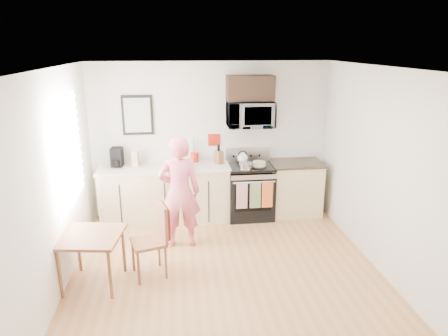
{
  "coord_description": "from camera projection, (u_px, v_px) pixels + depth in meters",
  "views": [
    {
      "loc": [
        -0.59,
        -4.31,
        2.85
      ],
      "look_at": [
        0.06,
        1.0,
        1.19
      ],
      "focal_mm": 32.0,
      "sensor_mm": 36.0,
      "label": 1
    }
  ],
  "objects": [
    {
      "name": "floor",
      "position": [
        229.0,
        282.0,
        5.0
      ],
      "size": [
        4.6,
        4.6,
        0.0
      ],
      "primitive_type": "plane",
      "color": "#A97041",
      "rests_on": "ground"
    },
    {
      "name": "back_wall",
      "position": [
        211.0,
        140.0,
        6.8
      ],
      "size": [
        4.0,
        0.04,
        2.6
      ],
      "primitive_type": "cube",
      "color": "beige",
      "rests_on": "floor"
    },
    {
      "name": "front_wall",
      "position": [
        279.0,
        310.0,
        2.43
      ],
      "size": [
        4.0,
        0.04,
        2.6
      ],
      "primitive_type": "cube",
      "color": "beige",
      "rests_on": "floor"
    },
    {
      "name": "left_wall",
      "position": [
        49.0,
        192.0,
        4.38
      ],
      "size": [
        0.04,
        4.6,
        2.6
      ],
      "primitive_type": "cube",
      "color": "beige",
      "rests_on": "floor"
    },
    {
      "name": "right_wall",
      "position": [
        392.0,
        178.0,
        4.85
      ],
      "size": [
        0.04,
        4.6,
        2.6
      ],
      "primitive_type": "cube",
      "color": "beige",
      "rests_on": "floor"
    },
    {
      "name": "ceiling",
      "position": [
        229.0,
        69.0,
        4.23
      ],
      "size": [
        4.0,
        4.6,
        0.04
      ],
      "primitive_type": "cube",
      "color": "white",
      "rests_on": "back_wall"
    },
    {
      "name": "window",
      "position": [
        68.0,
        152.0,
        5.07
      ],
      "size": [
        0.06,
        1.4,
        1.5
      ],
      "color": "silver",
      "rests_on": "left_wall"
    },
    {
      "name": "cabinet_left",
      "position": [
        165.0,
        195.0,
        6.67
      ],
      "size": [
        2.1,
        0.6,
        0.9
      ],
      "primitive_type": "cube",
      "color": "tan",
      "rests_on": "floor"
    },
    {
      "name": "countertop_left",
      "position": [
        164.0,
        168.0,
        6.53
      ],
      "size": [
        2.14,
        0.64,
        0.04
      ],
      "primitive_type": "cube",
      "color": "beige",
      "rests_on": "cabinet_left"
    },
    {
      "name": "cabinet_right",
      "position": [
        295.0,
        189.0,
        6.93
      ],
      "size": [
        0.84,
        0.6,
        0.9
      ],
      "primitive_type": "cube",
      "color": "tan",
      "rests_on": "floor"
    },
    {
      "name": "countertop_right",
      "position": [
        296.0,
        163.0,
        6.79
      ],
      "size": [
        0.88,
        0.64,
        0.04
      ],
      "primitive_type": "cube",
      "color": "black",
      "rests_on": "cabinet_right"
    },
    {
      "name": "range",
      "position": [
        250.0,
        192.0,
        6.82
      ],
      "size": [
        0.76,
        0.7,
        1.16
      ],
      "color": "black",
      "rests_on": "floor"
    },
    {
      "name": "microwave",
      "position": [
        250.0,
        114.0,
        6.52
      ],
      "size": [
        0.76,
        0.51,
        0.42
      ],
      "primitive_type": "imported",
      "color": "#B5B6BA",
      "rests_on": "back_wall"
    },
    {
      "name": "upper_cabinet",
      "position": [
        250.0,
        88.0,
        6.44
      ],
      "size": [
        0.76,
        0.35,
        0.4
      ],
      "primitive_type": "cube",
      "color": "black",
      "rests_on": "back_wall"
    },
    {
      "name": "wall_art",
      "position": [
        138.0,
        115.0,
        6.5
      ],
      "size": [
        0.5,
        0.04,
        0.65
      ],
      "color": "black",
      "rests_on": "back_wall"
    },
    {
      "name": "wall_trivet",
      "position": [
        214.0,
        140.0,
        6.79
      ],
      "size": [
        0.2,
        0.02,
        0.2
      ],
      "primitive_type": "cube",
      "color": "red",
      "rests_on": "back_wall"
    },
    {
      "name": "person",
      "position": [
        179.0,
        192.0,
        5.71
      ],
      "size": [
        0.61,
        0.41,
        1.66
      ],
      "primitive_type": "imported",
      "rotation": [
        0.0,
        0.0,
        3.16
      ],
      "color": "#DF3D59",
      "rests_on": "floor"
    },
    {
      "name": "dining_table",
      "position": [
        91.0,
        241.0,
        4.8
      ],
      "size": [
        0.71,
        0.71,
        0.67
      ],
      "rotation": [
        0.0,
        0.0,
        -0.15
      ],
      "color": "brown",
      "rests_on": "floor"
    },
    {
      "name": "chair",
      "position": [
        158.0,
        229.0,
        5.04
      ],
      "size": [
        0.54,
        0.5,
        0.96
      ],
      "rotation": [
        0.0,
        0.0,
        0.28
      ],
      "color": "brown",
      "rests_on": "floor"
    },
    {
      "name": "knife_block",
      "position": [
        219.0,
        157.0,
        6.66
      ],
      "size": [
        0.16,
        0.17,
        0.22
      ],
      "primitive_type": "cube",
      "rotation": [
        0.0,
        0.0,
        0.53
      ],
      "color": "brown",
      "rests_on": "countertop_left"
    },
    {
      "name": "utensil_crock",
      "position": [
        195.0,
        153.0,
        6.74
      ],
      "size": [
        0.13,
        0.13,
        0.4
      ],
      "color": "red",
      "rests_on": "countertop_left"
    },
    {
      "name": "fruit_bowl",
      "position": [
        136.0,
        163.0,
        6.6
      ],
      "size": [
        0.22,
        0.22,
        0.09
      ],
      "color": "white",
      "rests_on": "countertop_left"
    },
    {
      "name": "milk_carton",
      "position": [
        135.0,
        158.0,
        6.52
      ],
      "size": [
        0.12,
        0.12,
        0.26
      ],
      "primitive_type": "cube",
      "rotation": [
        0.0,
        0.0,
        -0.27
      ],
      "color": "tan",
      "rests_on": "countertop_left"
    },
    {
      "name": "coffee_maker",
      "position": [
        117.0,
        158.0,
        6.5
      ],
      "size": [
        0.2,
        0.27,
        0.31
      ],
      "rotation": [
        0.0,
        0.0,
        -0.13
      ],
      "color": "black",
      "rests_on": "countertop_left"
    },
    {
      "name": "bread_bag",
      "position": [
        183.0,
        166.0,
        6.33
      ],
      "size": [
        0.35,
        0.18,
        0.12
      ],
      "primitive_type": "cube",
      "rotation": [
        0.0,
        0.0,
        -0.09
      ],
      "color": "tan",
      "rests_on": "countertop_left"
    },
    {
      "name": "cake",
      "position": [
        259.0,
        164.0,
        6.57
      ],
      "size": [
        0.26,
        0.26,
        0.09
      ],
      "color": "black",
      "rests_on": "range"
    },
    {
      "name": "kettle",
      "position": [
        243.0,
        158.0,
        6.72
      ],
      "size": [
        0.18,
        0.18,
        0.23
      ],
      "color": "white",
      "rests_on": "range"
    },
    {
      "name": "pot",
      "position": [
        245.0,
        166.0,
        6.43
      ],
      "size": [
        0.21,
        0.34,
        0.1
      ],
      "rotation": [
        0.0,
        0.0,
        0.38
      ],
      "color": "#B5B6BA",
      "rests_on": "range"
    }
  ]
}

